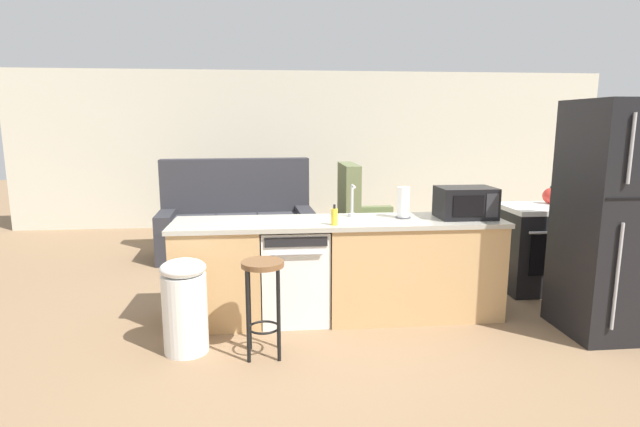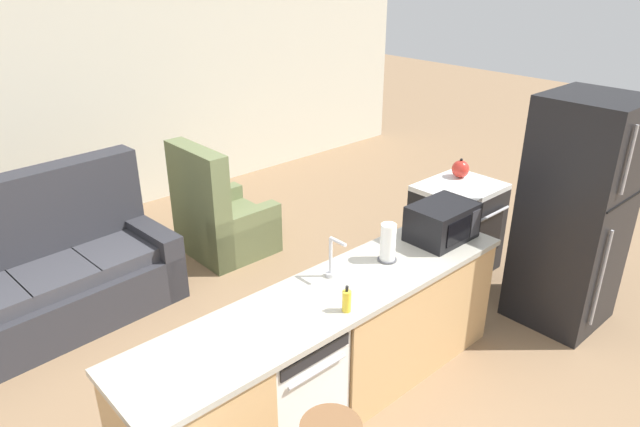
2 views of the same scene
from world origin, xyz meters
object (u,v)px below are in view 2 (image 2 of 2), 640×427
at_px(stove_range, 456,228).
at_px(kettle, 461,169).
at_px(paper_towel_roll, 388,243).
at_px(soap_bottle, 347,301).
at_px(couch, 48,278).
at_px(refrigerator, 575,214).
at_px(dishwasher, 285,380).
at_px(microwave, 442,222).
at_px(armchair, 219,222).

relative_size(stove_range, kettle, 4.39).
height_order(paper_towel_roll, kettle, paper_towel_roll).
xyz_separation_m(soap_bottle, couch, (-0.99, 2.58, -0.58)).
relative_size(stove_range, refrigerator, 0.46).
height_order(dishwasher, paper_towel_roll, paper_towel_roll).
xyz_separation_m(refrigerator, microwave, (-1.05, 0.55, 0.07)).
height_order(stove_range, couch, couch).
bearing_deg(kettle, microwave, -150.76).
distance_m(soap_bottle, kettle, 2.60).
bearing_deg(dishwasher, kettle, 13.78).
bearing_deg(refrigerator, dishwasher, 168.07).
height_order(stove_range, microwave, microwave).
distance_m(dishwasher, microwave, 1.67).
xyz_separation_m(paper_towel_roll, couch, (-1.66, 2.32, -0.64)).
bearing_deg(paper_towel_roll, armchair, 88.20).
bearing_deg(kettle, dishwasher, -166.22).
bearing_deg(soap_bottle, couch, 111.08).
height_order(microwave, armchair, armchair).
height_order(microwave, kettle, microwave).
distance_m(refrigerator, couch, 4.42).
distance_m(dishwasher, couch, 2.46).
relative_size(paper_towel_roll, soap_bottle, 1.60).
bearing_deg(paper_towel_roll, microwave, -4.92).
distance_m(microwave, soap_bottle, 1.24).
relative_size(dishwasher, couch, 0.41).
xyz_separation_m(dishwasher, couch, (-0.67, 2.37, -0.03)).
height_order(couch, armchair, couch).
height_order(paper_towel_roll, soap_bottle, paper_towel_roll).
distance_m(refrigerator, paper_towel_roll, 1.72).
relative_size(refrigerator, couch, 0.94).
bearing_deg(microwave, stove_range, 27.72).
xyz_separation_m(microwave, kettle, (1.21, 0.68, -0.05)).
xyz_separation_m(refrigerator, armchair, (-1.54, 2.95, -0.62)).
bearing_deg(dishwasher, couch, 105.68).
height_order(dishwasher, soap_bottle, soap_bottle).
distance_m(dishwasher, armchair, 2.63).
xyz_separation_m(stove_range, microwave, (-1.05, -0.55, 0.59)).
xyz_separation_m(stove_range, soap_bottle, (-2.27, -0.76, 0.52)).
bearing_deg(dishwasher, armchair, 66.12).
bearing_deg(couch, refrigerator, -41.80).
relative_size(kettle, couch, 0.10).
relative_size(kettle, armchair, 0.17).
xyz_separation_m(refrigerator, couch, (-3.26, 2.92, -0.57)).
xyz_separation_m(couch, armchair, (1.73, 0.04, -0.04)).
bearing_deg(refrigerator, paper_towel_roll, 159.66).
bearing_deg(paper_towel_roll, refrigerator, -20.34).
xyz_separation_m(stove_range, paper_towel_roll, (-1.61, -0.50, 0.59)).
bearing_deg(couch, armchair, 1.17).
bearing_deg(soap_bottle, microwave, 9.65).
xyz_separation_m(kettle, couch, (-3.43, 1.69, -0.59)).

